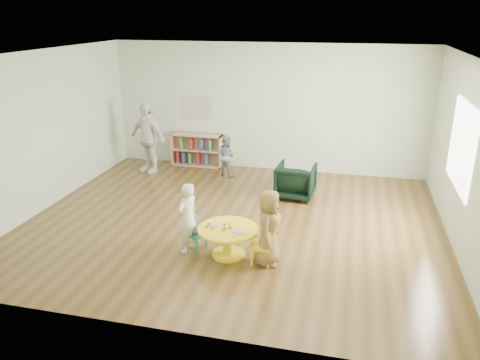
% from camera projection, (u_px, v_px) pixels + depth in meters
% --- Properties ---
extents(room, '(7.10, 7.00, 2.80)m').
position_uv_depth(room, '(234.00, 113.00, 7.41)').
color(room, '#543A1A').
rests_on(room, ground).
extents(activity_table, '(0.89, 0.89, 0.49)m').
position_uv_depth(activity_table, '(228.00, 237.00, 6.85)').
color(activity_table, yellow).
rests_on(activity_table, ground).
extents(kid_chair_left, '(0.35, 0.35, 0.50)m').
position_uv_depth(kid_chair_left, '(194.00, 232.00, 7.08)').
color(kid_chair_left, '#198B79').
rests_on(kid_chair_left, ground).
extents(kid_chair_right, '(0.30, 0.30, 0.55)m').
position_uv_depth(kid_chair_right, '(264.00, 245.00, 6.63)').
color(kid_chair_right, yellow).
rests_on(kid_chair_right, ground).
extents(bookshelf, '(1.20, 0.30, 0.75)m').
position_uv_depth(bookshelf, '(197.00, 150.00, 10.90)').
color(bookshelf, tan).
rests_on(bookshelf, ground).
extents(alphabet_poster, '(0.74, 0.01, 0.54)m').
position_uv_depth(alphabet_poster, '(198.00, 107.00, 10.68)').
color(alphabet_poster, silver).
rests_on(alphabet_poster, ground).
extents(armchair, '(0.76, 0.78, 0.66)m').
position_uv_depth(armchair, '(296.00, 181.00, 9.01)').
color(armchair, black).
rests_on(armchair, ground).
extents(child_left, '(0.39, 0.46, 1.08)m').
position_uv_depth(child_left, '(187.00, 218.00, 6.91)').
color(child_left, white).
rests_on(child_left, ground).
extents(child_right, '(0.36, 0.55, 1.12)m').
position_uv_depth(child_right, '(269.00, 228.00, 6.55)').
color(child_right, gold).
rests_on(child_right, ground).
extents(toddler, '(0.53, 0.47, 0.91)m').
position_uv_depth(toddler, '(226.00, 156.00, 10.17)').
color(toddler, '#1B2744').
rests_on(toddler, ground).
extents(adult_caretaker, '(0.99, 0.66, 1.56)m').
position_uv_depth(adult_caretaker, '(148.00, 138.00, 10.31)').
color(adult_caretaker, white).
rests_on(adult_caretaker, ground).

